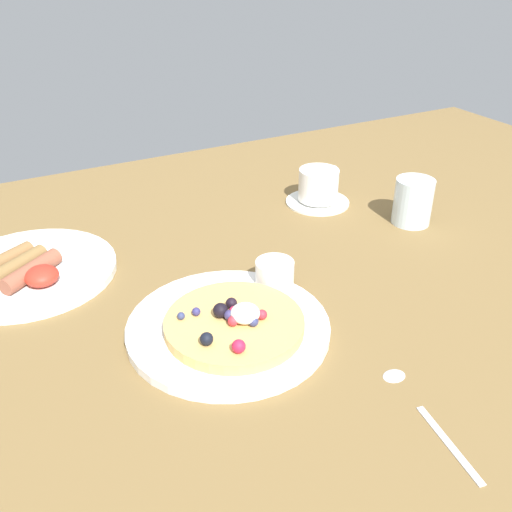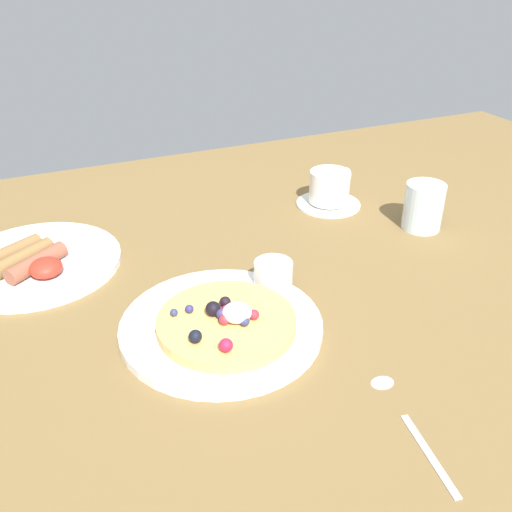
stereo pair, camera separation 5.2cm
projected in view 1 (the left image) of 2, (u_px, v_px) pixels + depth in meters
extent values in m
cube|color=brown|center=(256.00, 308.00, 0.81)|extent=(2.01, 1.25, 0.03)
cylinder|color=white|center=(228.00, 327.00, 0.73)|extent=(0.26, 0.26, 0.01)
cylinder|color=tan|center=(234.00, 324.00, 0.72)|extent=(0.18, 0.18, 0.02)
sphere|color=red|center=(239.00, 346.00, 0.65)|extent=(0.02, 0.02, 0.02)
sphere|color=black|center=(207.00, 339.00, 0.67)|extent=(0.02, 0.02, 0.02)
sphere|color=red|center=(233.00, 321.00, 0.70)|extent=(0.01, 0.01, 0.01)
sphere|color=#C71D43|center=(234.00, 312.00, 0.71)|extent=(0.02, 0.02, 0.02)
sphere|color=navy|center=(181.00, 316.00, 0.71)|extent=(0.01, 0.01, 0.01)
sphere|color=navy|center=(253.00, 321.00, 0.70)|extent=(0.01, 0.01, 0.01)
sphere|color=black|center=(231.00, 303.00, 0.73)|extent=(0.02, 0.02, 0.02)
sphere|color=navy|center=(196.00, 312.00, 0.72)|extent=(0.01, 0.01, 0.01)
sphere|color=red|center=(262.00, 315.00, 0.71)|extent=(0.01, 0.01, 0.01)
sphere|color=black|center=(220.00, 310.00, 0.71)|extent=(0.02, 0.02, 0.02)
sphere|color=navy|center=(229.00, 315.00, 0.71)|extent=(0.01, 0.01, 0.01)
ellipsoid|color=white|center=(245.00, 313.00, 0.71)|extent=(0.04, 0.04, 0.02)
cylinder|color=white|center=(275.00, 272.00, 0.81)|extent=(0.06, 0.06, 0.03)
cylinder|color=maroon|center=(275.00, 268.00, 0.81)|extent=(0.05, 0.05, 0.00)
cylinder|color=white|center=(29.00, 271.00, 0.86)|extent=(0.26, 0.26, 0.01)
cylinder|color=brown|center=(31.00, 271.00, 0.82)|extent=(0.10, 0.08, 0.03)
cylinder|color=brown|center=(17.00, 267.00, 0.83)|extent=(0.10, 0.08, 0.03)
cylinder|color=brown|center=(2.00, 262.00, 0.84)|extent=(0.10, 0.07, 0.03)
ellipsoid|color=#B02C1E|center=(42.00, 276.00, 0.81)|extent=(0.05, 0.05, 0.03)
cylinder|color=white|center=(317.00, 201.00, 1.09)|extent=(0.12, 0.12, 0.01)
cylinder|color=white|center=(318.00, 185.00, 1.07)|extent=(0.08, 0.08, 0.06)
torus|color=white|center=(332.00, 176.00, 1.10)|extent=(0.04, 0.02, 0.04)
cylinder|color=#92775F|center=(319.00, 175.00, 1.06)|extent=(0.06, 0.06, 0.00)
cube|color=silver|center=(449.00, 443.00, 0.57)|extent=(0.03, 0.11, 0.00)
ellipsoid|color=silver|center=(394.00, 374.00, 0.66)|extent=(0.03, 0.02, 0.01)
cylinder|color=silver|center=(413.00, 201.00, 1.00)|extent=(0.07, 0.07, 0.08)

